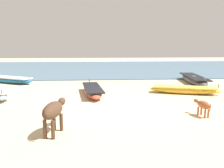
{
  "coord_description": "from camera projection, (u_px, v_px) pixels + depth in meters",
  "views": [
    {
      "loc": [
        -0.46,
        -9.6,
        2.63
      ],
      "look_at": [
        0.35,
        2.16,
        0.6
      ],
      "focal_mm": 35.36,
      "sensor_mm": 36.0,
      "label": 1
    }
  ],
  "objects": [
    {
      "name": "ground",
      "position": [
        108.0,
        105.0,
        9.91
      ],
      "size": [
        80.0,
        80.0,
        0.0
      ],
      "primitive_type": "plane",
      "color": "beige"
    },
    {
      "name": "sea_water",
      "position": [
        101.0,
        68.0,
        26.92
      ],
      "size": [
        60.0,
        20.0,
        0.08
      ],
      "primitive_type": "cube",
      "color": "slate",
      "rests_on": "ground"
    },
    {
      "name": "fishing_boat_1",
      "position": [
        92.0,
        90.0,
        12.04
      ],
      "size": [
        1.36,
        3.77,
        0.64
      ],
      "rotation": [
        0.0,
        0.0,
        1.7
      ],
      "color": "#B74733",
      "rests_on": "ground"
    },
    {
      "name": "fishing_boat_2",
      "position": [
        10.0,
        80.0,
        15.83
      ],
      "size": [
        3.92,
        2.67,
        0.64
      ],
      "rotation": [
        0.0,
        0.0,
        5.79
      ],
      "color": "#1E669E",
      "rests_on": "ground"
    },
    {
      "name": "fishing_boat_3",
      "position": [
        194.0,
        79.0,
        15.76
      ],
      "size": [
        1.71,
        4.96,
        0.72
      ],
      "rotation": [
        0.0,
        0.0,
        4.58
      ],
      "color": "#5B5651",
      "rests_on": "ground"
    },
    {
      "name": "fishing_boat_5",
      "position": [
        184.0,
        90.0,
        12.32
      ],
      "size": [
        3.88,
        1.93,
        0.6
      ],
      "rotation": [
        0.0,
        0.0,
        5.98
      ],
      "color": "gold",
      "rests_on": "ground"
    },
    {
      "name": "cow_adult_dark",
      "position": [
        54.0,
        111.0,
        6.59
      ],
      "size": [
        0.67,
        1.52,
        1.0
      ],
      "rotation": [
        0.0,
        0.0,
        1.36
      ],
      "color": "#4C3323",
      "rests_on": "ground"
    },
    {
      "name": "calf_near_rust",
      "position": [
        203.0,
        105.0,
        8.31
      ],
      "size": [
        0.41,
        0.92,
        0.6
      ],
      "rotation": [
        0.0,
        0.0,
        1.8
      ],
      "color": "#9E4C28",
      "rests_on": "ground"
    }
  ]
}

